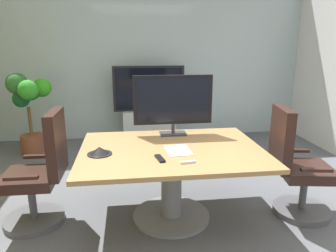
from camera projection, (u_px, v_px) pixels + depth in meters
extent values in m
plane|color=#515459|center=(179.00, 225.00, 2.99)|extent=(7.10, 7.10, 0.00)
cube|color=#9EB2B7|center=(151.00, 55.00, 5.53)|extent=(5.49, 0.10, 2.95)
cube|color=olive|center=(171.00, 150.00, 2.96)|extent=(1.70, 1.27, 0.04)
cylinder|color=slate|center=(171.00, 185.00, 3.05)|extent=(0.20, 0.20, 0.68)
cylinder|color=slate|center=(171.00, 215.00, 3.14)|extent=(0.76, 0.76, 0.03)
cylinder|color=#4C4C51|center=(35.00, 219.00, 3.04)|extent=(0.56, 0.56, 0.06)
cylinder|color=#4C4C51|center=(32.00, 200.00, 2.98)|extent=(0.07, 0.07, 0.36)
cube|color=black|center=(30.00, 178.00, 2.93)|extent=(0.49, 0.49, 0.10)
cube|color=black|center=(56.00, 144.00, 2.87)|extent=(0.10, 0.46, 0.60)
cube|color=black|center=(38.00, 156.00, 3.15)|extent=(0.28, 0.05, 0.03)
cube|color=black|center=(21.00, 178.00, 2.65)|extent=(0.28, 0.05, 0.03)
cylinder|color=#4C4C51|center=(301.00, 210.00, 3.20)|extent=(0.56, 0.56, 0.06)
cylinder|color=#4C4C51|center=(303.00, 191.00, 3.15)|extent=(0.07, 0.07, 0.36)
cube|color=black|center=(306.00, 171.00, 3.09)|extent=(0.55, 0.55, 0.10)
cube|color=black|center=(281.00, 139.00, 3.02)|extent=(0.16, 0.46, 0.60)
cube|color=black|center=(317.00, 170.00, 2.81)|extent=(0.28, 0.09, 0.03)
cube|color=black|center=(296.00, 151.00, 3.31)|extent=(0.28, 0.09, 0.03)
cube|color=#333338|center=(173.00, 134.00, 3.40)|extent=(0.28, 0.18, 0.02)
cylinder|color=#333338|center=(173.00, 128.00, 3.38)|extent=(0.04, 0.04, 0.10)
cube|color=black|center=(173.00, 100.00, 3.32)|extent=(0.84, 0.04, 0.52)
cube|color=black|center=(173.00, 100.00, 3.30)|extent=(0.77, 0.01, 0.47)
cube|color=#B7BABC|center=(149.00, 126.00, 5.49)|extent=(0.90, 0.36, 0.55)
cube|color=black|center=(149.00, 89.00, 5.31)|extent=(1.20, 0.06, 0.76)
cube|color=black|center=(149.00, 89.00, 5.27)|extent=(1.12, 0.01, 0.69)
cylinder|color=brown|center=(33.00, 144.00, 4.90)|extent=(0.34, 0.34, 0.30)
cylinder|color=brown|center=(30.00, 121.00, 4.80)|extent=(0.05, 0.05, 0.44)
sphere|color=#2F961A|center=(42.00, 88.00, 4.73)|extent=(0.28, 0.28, 0.28)
sphere|color=#1F8621|center=(31.00, 91.00, 4.80)|extent=(0.28, 0.28, 0.28)
sphere|color=#1B5D31|center=(21.00, 99.00, 4.88)|extent=(0.26, 0.26, 0.26)
sphere|color=#29622A|center=(17.00, 84.00, 4.56)|extent=(0.31, 0.31, 0.31)
sphere|color=green|center=(28.00, 90.00, 4.49)|extent=(0.29, 0.29, 0.29)
cone|color=black|center=(99.00, 151.00, 2.79)|extent=(0.19, 0.19, 0.07)
cylinder|color=black|center=(100.00, 154.00, 2.79)|extent=(0.22, 0.22, 0.01)
cube|color=black|center=(160.00, 158.00, 2.67)|extent=(0.08, 0.18, 0.02)
cube|color=silver|center=(188.00, 162.00, 2.58)|extent=(0.13, 0.04, 0.02)
cube|color=white|center=(178.00, 150.00, 2.88)|extent=(0.23, 0.31, 0.01)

